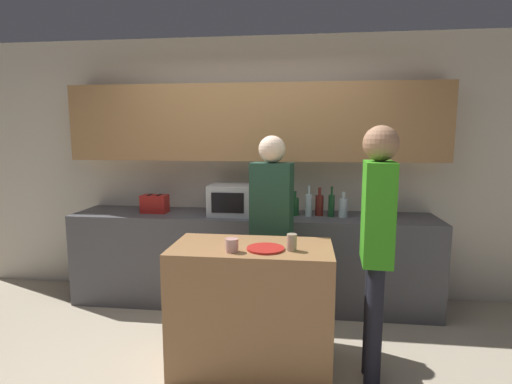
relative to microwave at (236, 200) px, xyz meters
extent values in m
cube|color=beige|center=(0.16, 0.37, 0.28)|extent=(6.40, 0.08, 2.70)
cube|color=#A37547|center=(0.16, 0.17, 0.76)|extent=(3.74, 0.32, 0.75)
cube|color=#4C4C51|center=(0.16, 0.02, -0.61)|extent=(3.60, 0.62, 0.92)
cube|color=#996B42|center=(0.31, -1.12, -0.60)|extent=(1.14, 0.59, 0.93)
cube|color=#B7BABC|center=(0.00, 0.00, 0.00)|extent=(0.52, 0.38, 0.30)
cube|color=black|center=(-0.05, -0.19, 0.00)|extent=(0.31, 0.01, 0.19)
cube|color=#B21E19|center=(-0.84, 0.00, -0.06)|extent=(0.26, 0.16, 0.18)
cube|color=black|center=(-0.89, 0.00, 0.03)|extent=(0.02, 0.11, 0.01)
cube|color=black|center=(-0.79, 0.00, 0.03)|extent=(0.02, 0.11, 0.01)
cylinder|color=silver|center=(1.41, 0.00, -0.10)|extent=(0.14, 0.14, 0.10)
cylinder|color=#38662D|center=(1.41, 0.00, 0.04)|extent=(0.01, 0.01, 0.18)
sphere|color=#B25199|center=(1.41, 0.00, 0.18)|extent=(0.13, 0.13, 0.13)
cylinder|color=#194723|center=(0.58, 0.03, -0.06)|extent=(0.08, 0.08, 0.17)
cylinder|color=#194723|center=(0.58, 0.03, 0.06)|extent=(0.03, 0.03, 0.07)
cylinder|color=silver|center=(0.72, 0.01, -0.04)|extent=(0.07, 0.07, 0.22)
cylinder|color=silver|center=(0.72, 0.01, 0.11)|extent=(0.02, 0.02, 0.08)
cylinder|color=maroon|center=(0.82, 0.05, -0.05)|extent=(0.08, 0.08, 0.20)
cylinder|color=maroon|center=(0.82, 0.05, 0.09)|extent=(0.03, 0.03, 0.08)
cylinder|color=#194723|center=(0.93, 0.01, -0.04)|extent=(0.06, 0.06, 0.21)
cylinder|color=#194723|center=(0.93, 0.01, 0.10)|extent=(0.02, 0.02, 0.08)
cylinder|color=silver|center=(1.05, 0.01, -0.06)|extent=(0.09, 0.09, 0.18)
cylinder|color=silver|center=(1.05, 0.01, 0.06)|extent=(0.03, 0.03, 0.07)
cylinder|color=red|center=(0.41, -1.21, -0.13)|extent=(0.26, 0.26, 0.01)
cylinder|color=#CD948E|center=(0.19, -1.29, -0.09)|extent=(0.09, 0.09, 0.09)
cylinder|color=tan|center=(0.59, -1.21, -0.08)|extent=(0.07, 0.07, 0.12)
cylinder|color=black|center=(1.15, -1.26, -0.64)|extent=(0.11, 0.11, 0.86)
cylinder|color=black|center=(1.16, -1.10, -0.64)|extent=(0.11, 0.11, 0.86)
cube|color=#36971B|center=(1.16, -1.18, 0.13)|extent=(0.21, 0.35, 0.68)
sphere|color=#9E7051|center=(1.16, -1.18, 0.59)|extent=(0.23, 0.23, 0.23)
cylinder|color=black|center=(0.48, -0.58, -0.66)|extent=(0.11, 0.11, 0.83)
cylinder|color=black|center=(0.32, -0.55, -0.66)|extent=(0.11, 0.11, 0.83)
cube|color=#214333|center=(0.40, -0.57, 0.08)|extent=(0.37, 0.24, 0.65)
sphere|color=beige|center=(0.40, -0.57, 0.52)|extent=(0.22, 0.22, 0.22)
camera|label=1|loc=(0.67, -3.85, 0.65)|focal=28.00mm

